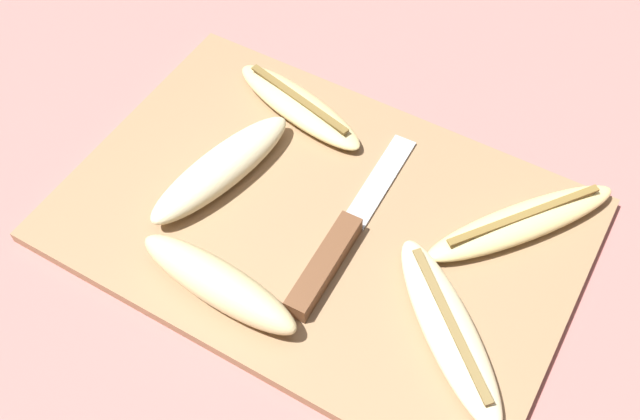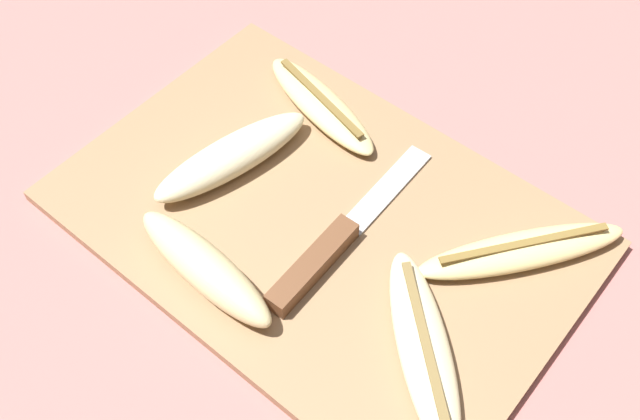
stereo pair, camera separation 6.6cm
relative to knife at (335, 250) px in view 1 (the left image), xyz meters
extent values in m
plane|color=#B76B66|center=(-0.03, 0.03, -0.02)|extent=(4.00, 4.00, 0.00)
cube|color=#997551|center=(-0.03, 0.03, -0.01)|extent=(0.46, 0.31, 0.01)
cube|color=brown|center=(0.00, -0.02, 0.00)|extent=(0.02, 0.11, 0.02)
cube|color=#B7BABF|center=(0.00, 0.09, -0.01)|extent=(0.03, 0.12, 0.00)
ellipsoid|color=beige|center=(0.12, -0.02, 0.00)|extent=(0.16, 0.15, 0.02)
cube|color=olive|center=(0.12, -0.02, 0.01)|extent=(0.11, 0.10, 0.00)
ellipsoid|color=beige|center=(-0.13, 0.02, 0.01)|extent=(0.08, 0.17, 0.03)
ellipsoid|color=beige|center=(-0.06, -0.08, 0.01)|extent=(0.16, 0.05, 0.04)
ellipsoid|color=#EDD689|center=(0.13, 0.11, 0.00)|extent=(0.14, 0.17, 0.02)
cube|color=olive|center=(0.13, 0.11, 0.01)|extent=(0.10, 0.12, 0.00)
ellipsoid|color=#DBC684|center=(-0.11, 0.13, 0.00)|extent=(0.17, 0.08, 0.02)
cube|color=brown|center=(-0.11, 0.13, 0.01)|extent=(0.13, 0.04, 0.00)
camera|label=1|loc=(0.17, -0.31, 0.54)|focal=42.00mm
camera|label=2|loc=(0.22, -0.27, 0.54)|focal=42.00mm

